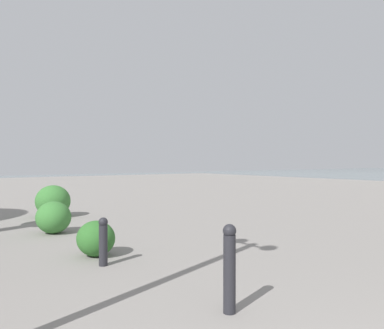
# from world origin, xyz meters

# --- Properties ---
(bollard_near) EXTENTS (0.13, 0.13, 0.86)m
(bollard_near) POSITION_xyz_m (2.98, -0.95, 0.45)
(bollard_near) COLOR #232328
(bollard_near) RESTS_ON ground
(bollard_mid) EXTENTS (0.13, 0.13, 0.67)m
(bollard_mid) POSITION_xyz_m (5.27, -0.64, 0.35)
(bollard_mid) COLOR #232328
(bollard_mid) RESTS_ON ground
(shrub_low) EXTENTS (0.64, 0.57, 0.54)m
(shrub_low) POSITION_xyz_m (5.84, -0.76, 0.27)
(shrub_low) COLOR #2D6628
(shrub_low) RESTS_ON ground
(shrub_round) EXTENTS (0.97, 0.87, 0.83)m
(shrub_round) POSITION_xyz_m (10.42, -1.45, 0.41)
(shrub_round) COLOR #387533
(shrub_round) RESTS_ON ground
(shrub_wide) EXTENTS (0.76, 0.68, 0.64)m
(shrub_wide) POSITION_xyz_m (8.10, -0.79, 0.32)
(shrub_wide) COLOR #387533
(shrub_wide) RESTS_ON ground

